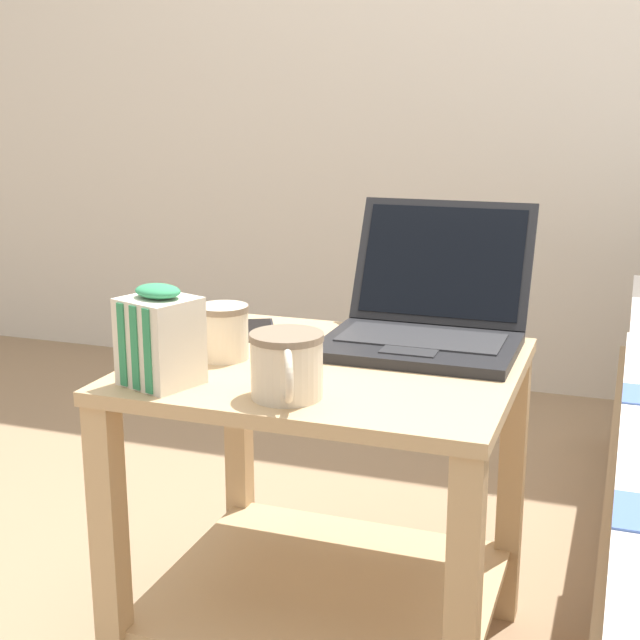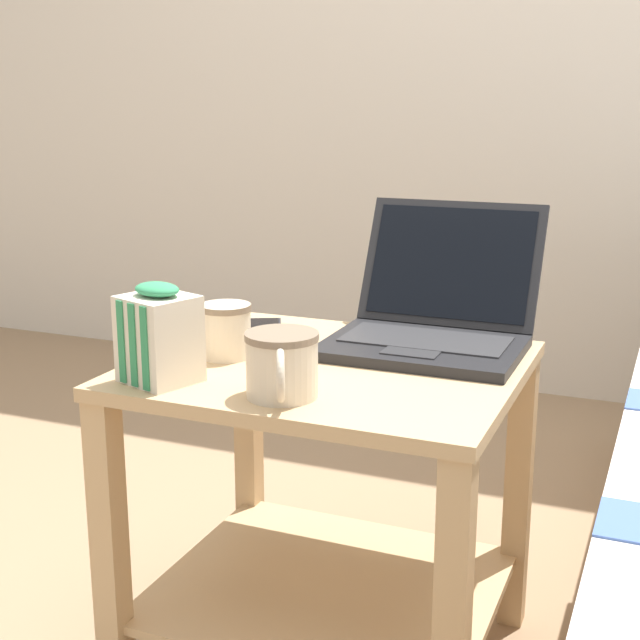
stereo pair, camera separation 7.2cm
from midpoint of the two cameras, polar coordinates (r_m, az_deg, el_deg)
The scene contains 6 objects.
bedside_table at distance 1.50m, azimuth -0.88°, elevation -9.83°, with size 0.60×0.53×0.54m.
laptop at distance 1.54m, azimuth 5.55°, elevation 0.21°, with size 0.32×0.35×0.23m.
mug_front_left at distance 1.45m, azimuth -7.74°, elevation -0.57°, with size 0.12×0.08×0.09m.
mug_front_right at distance 1.25m, azimuth -3.89°, elevation -2.71°, with size 0.11×0.14×0.09m.
snack_bag at distance 1.33m, azimuth -11.75°, elevation -1.15°, with size 0.13×0.12×0.15m.
cell_phone at distance 1.62m, azimuth -5.50°, elevation -0.64°, with size 0.12×0.15×0.01m.
Camera 1 is at (0.45, -1.29, 0.95)m, focal length 50.00 mm.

